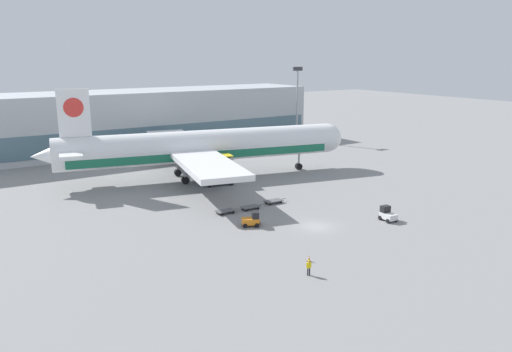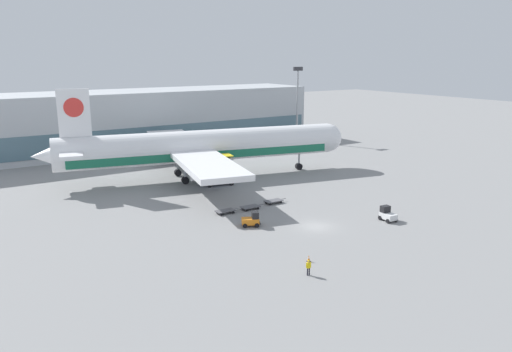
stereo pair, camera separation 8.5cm
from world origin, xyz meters
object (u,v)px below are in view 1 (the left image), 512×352
ground_crew_near (309,266)px  airplane_main (198,147)px  scissor_lift_loader (218,173)px  baggage_tug_foreground (387,214)px  traffic_cone_near (309,258)px  light_mast (297,98)px  baggage_dolly_second (250,207)px  baggage_dolly_third (274,201)px  baggage_tug_mid (252,220)px  baggage_dolly_lead (225,211)px

ground_crew_near → airplane_main: bearing=92.5°
airplane_main → scissor_lift_loader: airplane_main is taller
baggage_tug_foreground → traffic_cone_near: 18.83m
scissor_lift_loader → traffic_cone_near: 36.46m
light_mast → baggage_dolly_second: size_ratio=5.24×
baggage_dolly_second → baggage_dolly_third: bearing=8.5°
light_mast → baggage_tug_mid: (-46.94, -51.52, -10.60)m
baggage_dolly_third → traffic_cone_near: traffic_cone_near is taller
baggage_tug_foreground → ground_crew_near: baggage_tug_foreground is taller
baggage_dolly_lead → baggage_dolly_second: 4.11m
baggage_tug_foreground → baggage_dolly_lead: baggage_tug_foreground is taller
baggage_dolly_second → traffic_cone_near: size_ratio=4.83×
airplane_main → traffic_cone_near: bearing=-87.6°
baggage_dolly_lead → baggage_dolly_second: bearing=-3.4°
baggage_tug_mid → baggage_dolly_third: size_ratio=0.76×
light_mast → airplane_main: (-40.85, -23.57, -5.64)m
airplane_main → ground_crew_near: airplane_main is taller
airplane_main → baggage_tug_mid: airplane_main is taller
scissor_lift_loader → baggage_dolly_third: size_ratio=1.54×
baggage_tug_foreground → light_mast: bearing=-21.1°
baggage_dolly_lead → traffic_cone_near: (-0.74, -20.19, -0.01)m
ground_crew_near → baggage_dolly_third: bearing=77.7°
light_mast → baggage_tug_foreground: size_ratio=7.54×
baggage_dolly_second → ground_crew_near: ground_crew_near is taller
baggage_tug_mid → baggage_dolly_third: baggage_tug_mid is taller
airplane_main → ground_crew_near: bearing=-89.9°
baggage_tug_mid → baggage_dolly_second: (3.81, 6.41, -0.49)m
baggage_tug_mid → baggage_dolly_third: bearing=65.8°
baggage_dolly_third → ground_crew_near: ground_crew_near is taller
light_mast → ground_crew_near: (-50.25, -67.80, -10.49)m
baggage_tug_mid → baggage_dolly_second: size_ratio=0.76×
baggage_tug_mid → baggage_dolly_second: baggage_tug_mid is taller
light_mast → baggage_dolly_third: (-38.45, -44.44, -11.09)m
baggage_dolly_third → baggage_dolly_second: bearing=-171.5°
scissor_lift_loader → baggage_tug_mid: size_ratio=2.04×
light_mast → baggage_dolly_third: bearing=-130.9°
baggage_tug_mid → traffic_cone_near: baggage_tug_mid is taller
baggage_dolly_lead → baggage_dolly_second: (4.10, -0.27, 0.00)m
airplane_main → traffic_cone_near: size_ratio=74.87×
ground_crew_near → traffic_cone_near: 3.64m
scissor_lift_loader → baggage_dolly_third: bearing=-71.9°
baggage_dolly_third → baggage_tug_mid: bearing=-139.8°
scissor_lift_loader → baggage_dolly_lead: (-7.22, -15.36, -1.62)m
light_mast → baggage_dolly_lead: bearing=-136.5°
baggage_tug_mid → baggage_dolly_lead: (-0.30, 6.68, -0.49)m
ground_crew_near → traffic_cone_near: ground_crew_near is taller
baggage_tug_foreground → traffic_cone_near: bearing=111.6°
ground_crew_near → traffic_cone_near: bearing=65.2°
baggage_tug_mid → baggage_dolly_third: 11.07m
light_mast → airplane_main: 47.50m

